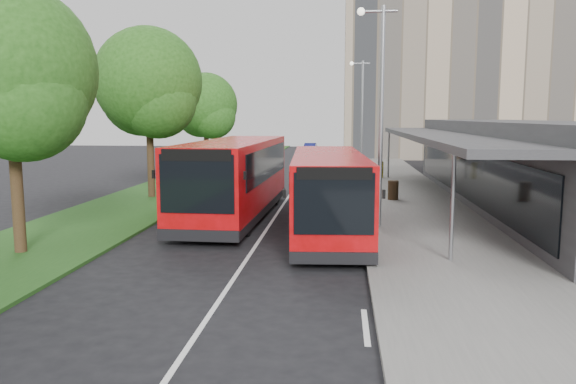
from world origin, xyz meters
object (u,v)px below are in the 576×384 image
object	(u,v)px
lamp_post_far	(361,109)
tree_near	(11,81)
bus_main	(328,193)
bollard	(382,170)
lamp_post_near	(379,103)
car_far	(310,148)
bus_second	(235,178)
car_near	(338,152)
tree_mid	(148,88)
litter_bin	(393,190)
tree_far	(206,109)

from	to	relation	value
lamp_post_far	tree_near	bearing A→B (deg)	-114.04
bus_main	bollard	bearing A→B (deg)	76.46
lamp_post_near	car_far	size ratio (longest dim) A/B	2.17
bus_second	lamp_post_near	bearing A→B (deg)	-17.18
tree_near	lamp_post_near	distance (m)	12.19
lamp_post_near	bollard	xyz separation A→B (m)	(1.35, 16.66, -4.02)
car_near	bus_main	bearing A→B (deg)	-81.83
lamp_post_far	car_near	xyz separation A→B (m)	(-1.75, 17.12, -4.11)
tree_mid	litter_bin	xyz separation A→B (m)	(12.33, -0.27, -5.01)
lamp_post_near	car_near	xyz separation A→B (m)	(-1.75, 37.12, -4.11)
bollard	car_far	world-z (taller)	bollard
bus_main	bollard	world-z (taller)	bus_main
tree_far	car_near	world-z (taller)	tree_far
bus_main	bus_second	bearing A→B (deg)	140.48
car_far	lamp_post_near	bearing A→B (deg)	-80.89
lamp_post_near	car_far	distance (m)	43.13
bus_second	car_far	bearing A→B (deg)	90.30
bus_second	litter_bin	size ratio (longest dim) A/B	12.31
tree_far	litter_bin	size ratio (longest dim) A/B	7.88
tree_mid	bollard	world-z (taller)	tree_mid
tree_far	lamp_post_near	xyz separation A→B (m)	(11.13, -19.05, -0.02)
litter_bin	tree_far	bearing A→B (deg)	135.15
bus_main	tree_far	bearing A→B (deg)	111.66
tree_mid	bus_main	xyz separation A→B (m)	(9.31, -7.99, -4.13)
bus_second	bus_main	bearing A→B (deg)	-34.73
tree_mid	bollard	size ratio (longest dim) A/B	8.00
car_far	tree_mid	bearing A→B (deg)	-97.36
tree_mid	tree_far	world-z (taller)	tree_mid
lamp_post_near	car_far	world-z (taller)	lamp_post_near
bus_main	car_near	world-z (taller)	bus_main
tree_near	bus_second	distance (m)	9.45
lamp_post_near	lamp_post_far	size ratio (longest dim) A/B	1.00
tree_near	tree_mid	size ratio (longest dim) A/B	0.93
tree_mid	bus_second	bearing A→B (deg)	-43.54
bollard	car_near	world-z (taller)	bollard
litter_bin	bollard	distance (m)	9.88
lamp_post_near	bus_second	world-z (taller)	lamp_post_near
tree_far	bus_second	size ratio (longest dim) A/B	0.64
tree_mid	lamp_post_far	world-z (taller)	tree_mid
lamp_post_near	lamp_post_far	xyz separation A→B (m)	(0.00, 20.00, 0.00)
tree_far	car_far	size ratio (longest dim) A/B	1.99
tree_mid	bus_main	bearing A→B (deg)	-40.64
tree_far	litter_bin	world-z (taller)	tree_far
bus_main	bus_second	size ratio (longest dim) A/B	0.90
lamp_post_far	tree_far	bearing A→B (deg)	-175.13
lamp_post_near	litter_bin	world-z (taller)	lamp_post_near
tree_near	litter_bin	xyz separation A→B (m)	(12.33, 11.73, -4.63)
bus_second	car_far	world-z (taller)	bus_second
car_near	car_far	bearing A→B (deg)	128.10
litter_bin	lamp_post_near	bearing A→B (deg)	-100.08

